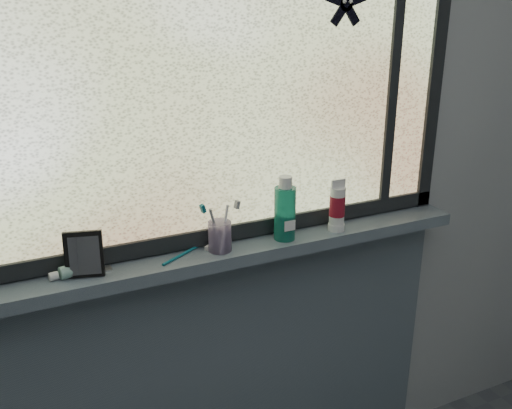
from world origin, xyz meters
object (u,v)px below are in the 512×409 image
object	(u,v)px
toothbrush_cup	(220,236)
cream_tube	(337,204)
vanity_mirror	(84,254)
mouthwash_bottle	(285,208)

from	to	relation	value
toothbrush_cup	cream_tube	bearing A→B (deg)	-2.05
vanity_mirror	toothbrush_cup	distance (m)	0.40
vanity_mirror	cream_tube	bearing A→B (deg)	13.35
mouthwash_bottle	cream_tube	distance (m)	0.19
mouthwash_bottle	cream_tube	bearing A→B (deg)	-3.15
toothbrush_cup	vanity_mirror	bearing A→B (deg)	179.48
vanity_mirror	mouthwash_bottle	distance (m)	0.61
vanity_mirror	cream_tube	distance (m)	0.80
mouthwash_bottle	toothbrush_cup	bearing A→B (deg)	178.89
cream_tube	vanity_mirror	bearing A→B (deg)	178.71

